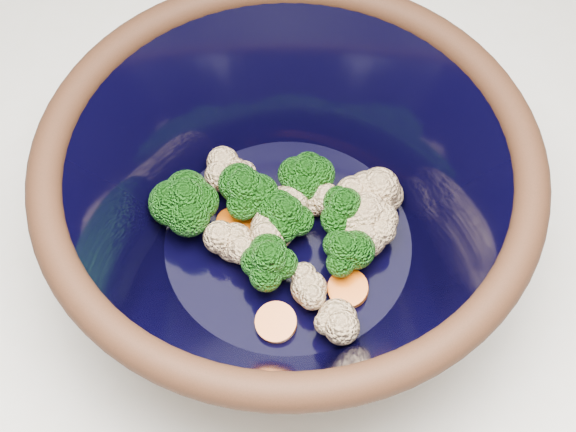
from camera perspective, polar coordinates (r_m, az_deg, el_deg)
name	(u,v)px	position (r m, az deg, el deg)	size (l,w,h in m)	color
counter	(303,352)	(1.07, 1.06, -9.62)	(1.20, 1.20, 0.90)	silver
mixing_bowl	(288,205)	(0.55, 0.00, 0.77)	(0.33, 0.33, 0.14)	black
vegetable_pile	(296,219)	(0.57, 0.58, -0.23)	(0.18, 0.15, 0.05)	#608442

